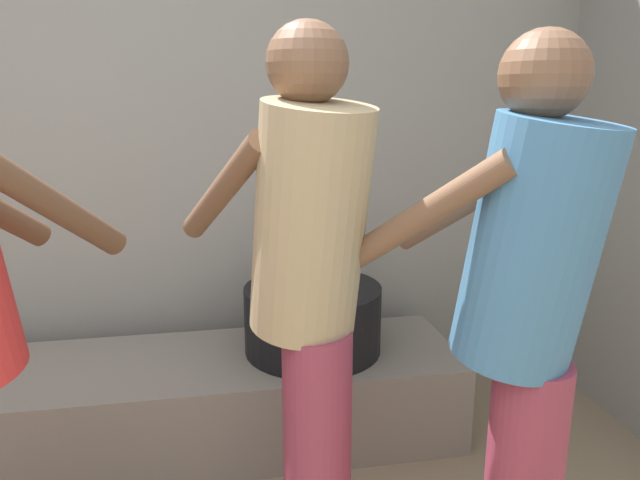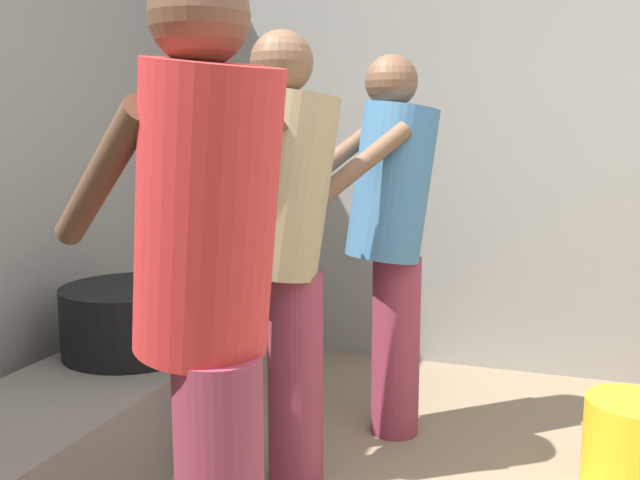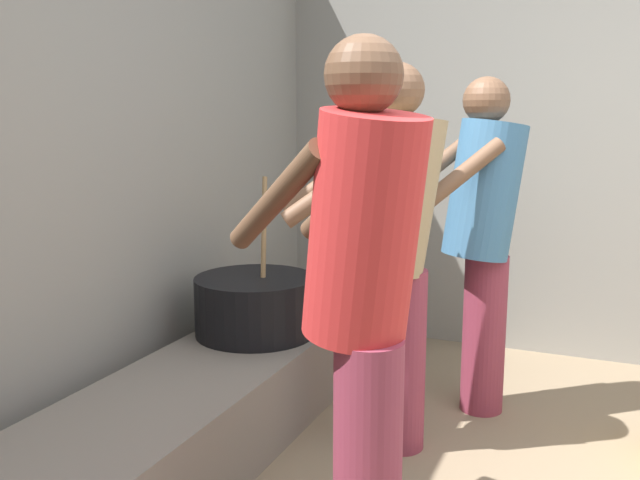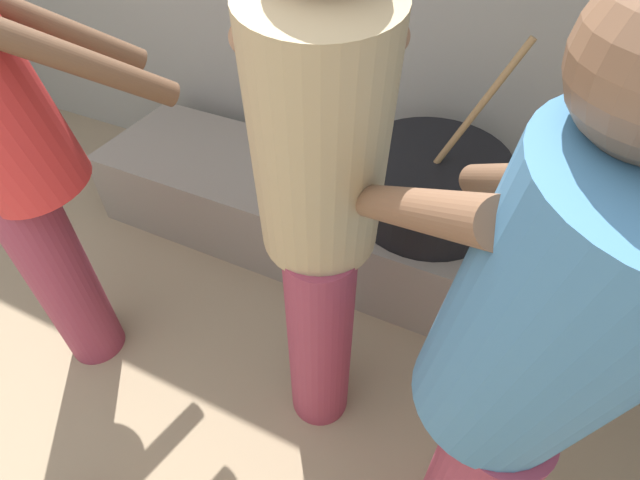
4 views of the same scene
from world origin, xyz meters
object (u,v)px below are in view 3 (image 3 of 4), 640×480
at_px(cook_in_tan_shirt, 396,236).
at_px(cook_in_red_shirt, 363,287).
at_px(cook_in_blue_shirt, 482,227).
at_px(cooking_pot_main, 255,305).

bearing_deg(cook_in_tan_shirt, cook_in_red_shirt, -169.10).
xyz_separation_m(cook_in_red_shirt, cook_in_tan_shirt, (0.87, 0.17, -0.01)).
bearing_deg(cook_in_blue_shirt, cook_in_red_shirt, 176.37).
distance_m(cooking_pot_main, cook_in_red_shirt, 1.40).
relative_size(cook_in_red_shirt, cook_in_blue_shirt, 1.03).
height_order(cook_in_red_shirt, cook_in_tan_shirt, cook_in_red_shirt).
xyz_separation_m(cooking_pot_main, cook_in_blue_shirt, (0.38, -0.98, 0.38)).
bearing_deg(cook_in_blue_shirt, cooking_pot_main, 111.02).
bearing_deg(cook_in_red_shirt, cook_in_blue_shirt, -3.63).
height_order(cooking_pot_main, cook_in_tan_shirt, cook_in_tan_shirt).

